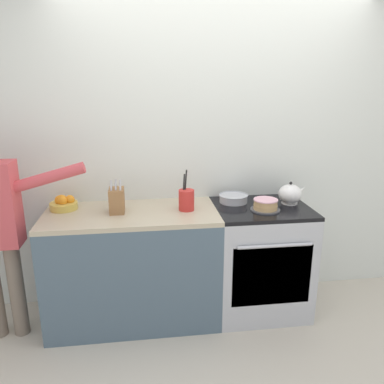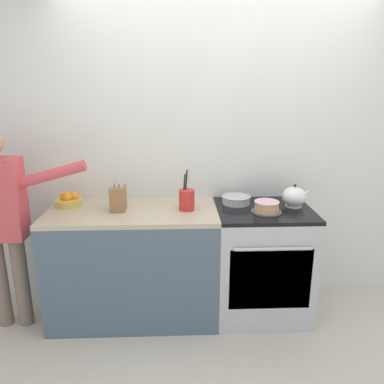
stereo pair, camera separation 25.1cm
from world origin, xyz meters
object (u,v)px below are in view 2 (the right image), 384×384
layer_cake (267,207)px  knife_block (118,198)px  mixing_bowl (236,199)px  fruit_bowl (68,200)px  tea_kettle (294,197)px  stove_range (261,261)px  person_baker (2,216)px  utensil_crock (187,200)px

layer_cake → knife_block: (-1.13, 0.10, 0.05)m
layer_cake → mixing_bowl: 0.30m
mixing_bowl → fruit_bowl: 1.35m
tea_kettle → mixing_bowl: size_ratio=0.95×
stove_range → knife_block: 1.26m
person_baker → mixing_bowl: bearing=-3.2°
layer_cake → mixing_bowl: layer_cake is taller
utensil_crock → mixing_bowl: bearing=19.4°
tea_kettle → knife_block: 1.38m
fruit_bowl → knife_block: bearing=-16.8°
fruit_bowl → person_baker: size_ratio=0.14×
layer_cake → utensil_crock: 0.61m
person_baker → utensil_crock: bearing=-6.8°
mixing_bowl → person_baker: (-1.76, -0.24, -0.03)m
layer_cake → tea_kettle: 0.29m
knife_block → utensil_crock: utensil_crock is taller
knife_block → person_baker: person_baker is taller
fruit_bowl → stove_range: bearing=-5.2°
tea_kettle → fruit_bowl: 1.80m
tea_kettle → person_baker: 2.22m
layer_cake → tea_kettle: (0.25, 0.14, 0.04)m
layer_cake → mixing_bowl: (-0.20, 0.23, -0.01)m
stove_range → tea_kettle: bearing=11.5°
layer_cake → fruit_bowl: (-1.54, 0.23, 0.00)m
layer_cake → person_baker: 1.96m
fruit_bowl → utensil_crock: bearing=-8.6°
tea_kettle → person_baker: person_baker is taller
tea_kettle → stove_range: bearing=-168.5°
stove_range → mixing_bowl: size_ratio=3.78×
tea_kettle → utensil_crock: 0.86m
knife_block → fruit_bowl: bearing=163.2°
layer_cake → utensil_crock: (-0.60, 0.09, 0.04)m
knife_block → utensil_crock: (0.53, -0.02, -0.01)m
mixing_bowl → utensil_crock: (-0.41, -0.14, 0.05)m
mixing_bowl → fruit_bowl: fruit_bowl is taller
stove_range → utensil_crock: size_ratio=2.90×
utensil_crock → person_baker: size_ratio=0.20×
mixing_bowl → stove_range: bearing=-34.9°
mixing_bowl → knife_block: 0.94m
stove_range → layer_cake: (-0.00, -0.09, 0.49)m
utensil_crock → knife_block: bearing=178.2°
stove_range → utensil_crock: bearing=-179.8°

